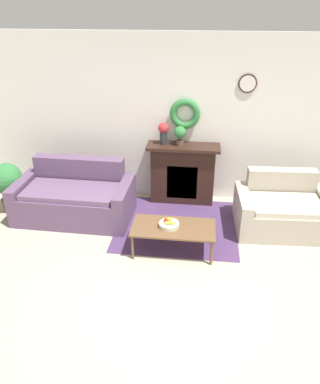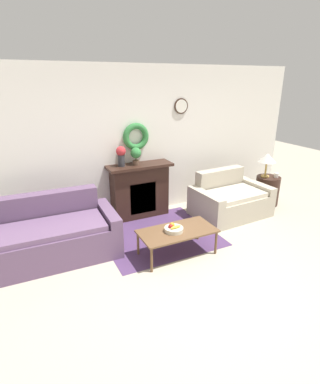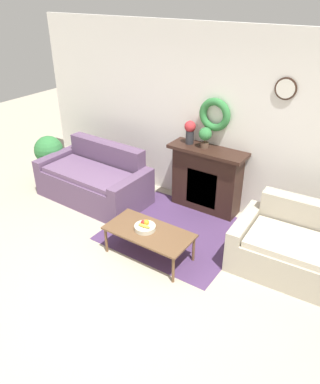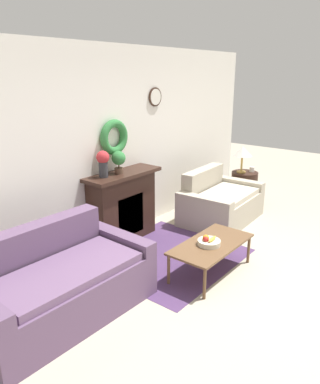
% 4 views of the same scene
% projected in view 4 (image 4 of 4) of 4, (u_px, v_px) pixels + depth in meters
% --- Properties ---
extents(ground_plane, '(16.00, 16.00, 0.00)m').
position_uv_depth(ground_plane, '(289.00, 298.00, 4.06)').
color(ground_plane, '#ADA38E').
extents(floor_rug, '(1.82, 1.66, 0.01)m').
position_uv_depth(floor_rug, '(167.00, 256.00, 4.96)').
color(floor_rug, '#4C335B').
rests_on(floor_rug, ground_plane).
extents(wall_back, '(6.80, 0.17, 2.70)m').
position_uv_depth(wall_back, '(113.00, 146.00, 5.22)').
color(wall_back, white).
rests_on(wall_back, ground_plane).
extents(fireplace, '(1.18, 0.41, 1.01)m').
position_uv_depth(fireplace, '(123.00, 206.00, 5.32)').
color(fireplace, '#331E16').
rests_on(fireplace, ground_plane).
extents(couch_left, '(1.81, 0.97, 0.88)m').
position_uv_depth(couch_left, '(60.00, 284.00, 3.71)').
color(couch_left, '#604766').
rests_on(couch_left, ground_plane).
extents(loveseat_right, '(1.42, 0.99, 0.82)m').
position_uv_depth(loveseat_right, '(220.00, 203.00, 6.13)').
color(loveseat_right, '#B2A893').
rests_on(loveseat_right, ground_plane).
extents(coffee_table, '(1.12, 0.56, 0.39)m').
position_uv_depth(coffee_table, '(211.00, 246.00, 4.46)').
color(coffee_table, brown).
rests_on(coffee_table, ground_plane).
extents(fruit_bowl, '(0.27, 0.27, 0.12)m').
position_uv_depth(fruit_bowl, '(209.00, 242.00, 4.39)').
color(fruit_bowl, beige).
rests_on(fruit_bowl, coffee_table).
extents(side_table_by_loveseat, '(0.48, 0.48, 0.59)m').
position_uv_depth(side_table_by_loveseat, '(244.00, 188.00, 6.93)').
color(side_table_by_loveseat, '#331E16').
rests_on(side_table_by_loveseat, ground_plane).
extents(table_lamp, '(0.35, 0.35, 0.48)m').
position_uv_depth(table_lamp, '(242.00, 152.00, 6.71)').
color(table_lamp, '#B28E42').
rests_on(table_lamp, side_table_by_loveseat).
extents(mug, '(0.09, 0.09, 0.09)m').
position_uv_depth(mug, '(252.00, 169.00, 6.86)').
color(mug, silver).
rests_on(mug, side_table_by_loveseat).
extents(vase_on_mantel_left, '(0.17, 0.17, 0.35)m').
position_uv_depth(vase_on_mantel_left, '(103.00, 162.00, 4.86)').
color(vase_on_mantel_left, '#2D2D33').
rests_on(vase_on_mantel_left, fireplace).
extents(potted_plant_on_mantel, '(0.19, 0.19, 0.31)m').
position_uv_depth(potted_plant_on_mantel, '(119.00, 160.00, 5.05)').
color(potted_plant_on_mantel, brown).
rests_on(potted_plant_on_mantel, fireplace).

